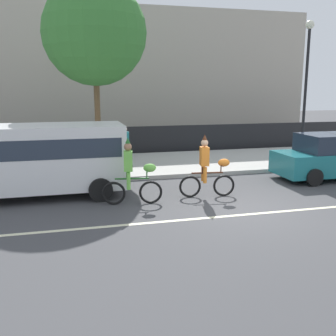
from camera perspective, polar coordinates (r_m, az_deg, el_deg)
The scene contains 12 objects.
ground_plane at distance 11.10m, azimuth 11.08°, elevation -5.79°, with size 80.00×80.00×0.00m, color #424244.
road_centre_line at distance 10.68m, azimuth 12.23°, elevation -6.53°, with size 36.00×0.14×0.01m, color beige.
sidewalk_curb at distance 17.00m, azimuth 1.70°, elevation 0.77°, with size 60.00×5.00×0.15m, color #ADAAA3.
fence_line at distance 19.67m, azimuth -0.64°, elevation 4.11°, with size 40.00×0.08×1.40m, color black.
building_backdrop at distance 27.57m, azimuth -12.16°, elevation 12.85°, with size 28.00×8.00×7.95m, color #B2A899.
parade_cyclist_lime at distance 11.13m, azimuth -5.18°, elevation -1.08°, with size 1.71×0.52×1.92m.
parade_cyclist_orange at distance 11.90m, azimuth 5.80°, elevation -0.27°, with size 1.72×0.51×1.92m.
parked_van_white at distance 12.42m, azimuth -17.79°, elevation 1.80°, with size 5.00×2.22×2.18m.
parked_car_teal at distance 15.46m, azimuth 22.57°, elevation 1.43°, with size 4.10×1.92×1.64m.
street_lamp_post at distance 18.17m, azimuth 19.50°, elevation 13.22°, with size 0.36×0.36×5.86m.
street_tree_near_lamp at distance 16.85m, azimuth -10.60°, elevation 18.68°, with size 4.18×4.18×7.35m.
pedestrian_onlooker at distance 15.67m, azimuth -6.28°, elevation 3.25°, with size 0.32×0.20×1.62m.
Camera 1 is at (-4.64, -9.53, 3.29)m, focal length 42.00 mm.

